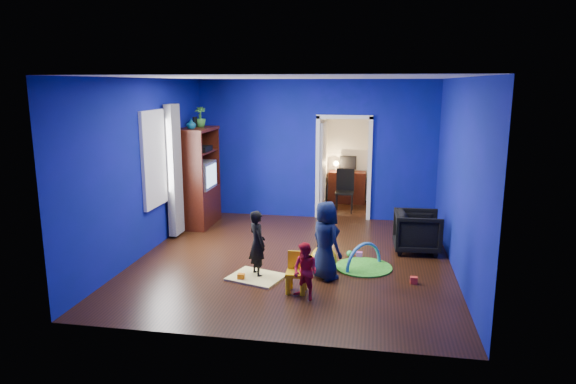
% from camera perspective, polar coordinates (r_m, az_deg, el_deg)
% --- Properties ---
extents(floor, '(5.00, 5.50, 0.01)m').
position_cam_1_polar(floor, '(8.45, 0.64, -7.45)').
color(floor, black).
rests_on(floor, ground).
extents(ceiling, '(5.00, 5.50, 0.01)m').
position_cam_1_polar(ceiling, '(7.97, 0.69, 12.61)').
color(ceiling, white).
rests_on(ceiling, wall_back).
extents(wall_back, '(5.00, 0.02, 2.90)m').
position_cam_1_polar(wall_back, '(10.78, 3.03, 4.70)').
color(wall_back, navy).
rests_on(wall_back, floor).
extents(wall_front, '(5.00, 0.02, 2.90)m').
position_cam_1_polar(wall_front, '(5.45, -4.00, -2.52)').
color(wall_front, navy).
rests_on(wall_front, floor).
extents(wall_left, '(0.02, 5.50, 2.90)m').
position_cam_1_polar(wall_left, '(8.83, -15.57, 2.67)').
color(wall_left, navy).
rests_on(wall_left, floor).
extents(wall_right, '(0.02, 5.50, 2.90)m').
position_cam_1_polar(wall_right, '(8.08, 18.46, 1.65)').
color(wall_right, navy).
rests_on(wall_right, floor).
extents(alcove, '(1.00, 1.75, 2.50)m').
position_cam_1_polar(alcove, '(11.62, 6.49, 4.18)').
color(alcove, silver).
rests_on(alcove, floor).
extents(armchair, '(0.79, 0.77, 0.70)m').
position_cam_1_polar(armchair, '(8.99, 14.19, -4.29)').
color(armchair, black).
rests_on(armchair, floor).
extents(child_black, '(0.41, 0.44, 1.00)m').
position_cam_1_polar(child_black, '(7.60, -3.43, -5.75)').
color(child_black, black).
rests_on(child_black, floor).
extents(child_navy, '(0.65, 0.67, 1.16)m').
position_cam_1_polar(child_navy, '(7.50, 4.21, -5.37)').
color(child_navy, '#0F143A').
rests_on(child_navy, floor).
extents(toddler_red, '(0.47, 0.44, 0.77)m').
position_cam_1_polar(toddler_red, '(6.84, 1.93, -8.80)').
color(toddler_red, red).
rests_on(toddler_red, floor).
extents(vase, '(0.24, 0.24, 0.19)m').
position_cam_1_polar(vase, '(9.99, -10.72, 7.44)').
color(vase, '#0D566D').
rests_on(vase, tv_armoire).
extents(potted_plant, '(0.26, 0.26, 0.40)m').
position_cam_1_polar(potted_plant, '(10.47, -9.74, 8.24)').
color(potted_plant, '#35822F').
rests_on(potted_plant, tv_armoire).
extents(tv_armoire, '(0.58, 1.14, 1.96)m').
position_cam_1_polar(tv_armoire, '(10.40, -9.91, 1.66)').
color(tv_armoire, '#3C180A').
rests_on(tv_armoire, floor).
extents(crt_tv, '(0.46, 0.70, 0.54)m').
position_cam_1_polar(crt_tv, '(10.38, -9.71, 1.87)').
color(crt_tv, silver).
rests_on(crt_tv, tv_armoire).
extents(yellow_blanket, '(0.89, 0.80, 0.03)m').
position_cam_1_polar(yellow_blanket, '(7.67, -3.56, -9.43)').
color(yellow_blanket, '#F2E07A').
rests_on(yellow_blanket, floor).
extents(hopper_ball, '(0.40, 0.40, 0.40)m').
position_cam_1_polar(hopper_ball, '(7.86, 3.98, -7.44)').
color(hopper_ball, yellow).
rests_on(hopper_ball, floor).
extents(kid_chair, '(0.29, 0.29, 0.50)m').
position_cam_1_polar(kid_chair, '(7.10, 0.94, -9.18)').
color(kid_chair, yellow).
rests_on(kid_chair, floor).
extents(play_mat, '(0.88, 0.88, 0.02)m').
position_cam_1_polar(play_mat, '(8.14, 8.40, -8.26)').
color(play_mat, green).
rests_on(play_mat, floor).
extents(toy_arch, '(0.55, 0.63, 0.79)m').
position_cam_1_polar(toy_arch, '(8.14, 8.40, -8.21)').
color(toy_arch, '#3F8CD8').
rests_on(toy_arch, floor).
extents(window_left, '(0.03, 0.95, 1.55)m').
position_cam_1_polar(window_left, '(9.13, -14.58, 3.65)').
color(window_left, white).
rests_on(window_left, wall_left).
extents(curtain, '(0.14, 0.42, 2.40)m').
position_cam_1_polar(curtain, '(9.62, -12.52, 2.35)').
color(curtain, slate).
rests_on(curtain, floor).
extents(doorway, '(1.16, 0.10, 2.10)m').
position_cam_1_polar(doorway, '(10.78, 6.18, 2.51)').
color(doorway, white).
rests_on(doorway, floor).
extents(study_desk, '(0.88, 0.44, 0.75)m').
position_cam_1_polar(study_desk, '(12.39, 6.58, 0.55)').
color(study_desk, '#3D140A').
rests_on(study_desk, floor).
extents(desk_monitor, '(0.40, 0.05, 0.32)m').
position_cam_1_polar(desk_monitor, '(12.41, 6.68, 3.27)').
color(desk_monitor, black).
rests_on(desk_monitor, study_desk).
extents(desk_lamp, '(0.14, 0.14, 0.14)m').
position_cam_1_polar(desk_lamp, '(12.37, 5.36, 3.17)').
color(desk_lamp, '#FFD88C').
rests_on(desk_lamp, study_desk).
extents(folding_chair, '(0.40, 0.40, 0.92)m').
position_cam_1_polar(folding_chair, '(11.43, 6.30, 0.03)').
color(folding_chair, black).
rests_on(folding_chair, floor).
extents(book_shelf, '(0.88, 0.24, 0.04)m').
position_cam_1_polar(book_shelf, '(12.28, 6.79, 8.20)').
color(book_shelf, white).
rests_on(book_shelf, study_desk).
extents(toy_0, '(0.10, 0.08, 0.10)m').
position_cam_1_polar(toy_0, '(7.66, 13.81, -9.50)').
color(toy_0, red).
rests_on(toy_0, floor).
extents(toy_1, '(0.11, 0.11, 0.11)m').
position_cam_1_polar(toy_1, '(9.52, 14.12, -5.22)').
color(toy_1, '#267EDB').
rests_on(toy_1, floor).
extents(toy_2, '(0.10, 0.08, 0.10)m').
position_cam_1_polar(toy_2, '(7.59, -5.23, -9.41)').
color(toy_2, orange).
rests_on(toy_2, floor).
extents(toy_3, '(0.11, 0.11, 0.11)m').
position_cam_1_polar(toy_3, '(8.61, 6.88, -6.78)').
color(toy_3, green).
rests_on(toy_3, floor).
extents(toy_4, '(0.10, 0.08, 0.10)m').
position_cam_1_polar(toy_4, '(8.57, 7.92, -6.94)').
color(toy_4, '#C64AB6').
rests_on(toy_4, floor).
extents(toy_5, '(0.10, 0.08, 0.10)m').
position_cam_1_polar(toy_5, '(9.29, 3.60, -5.33)').
color(toy_5, green).
rests_on(toy_5, floor).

